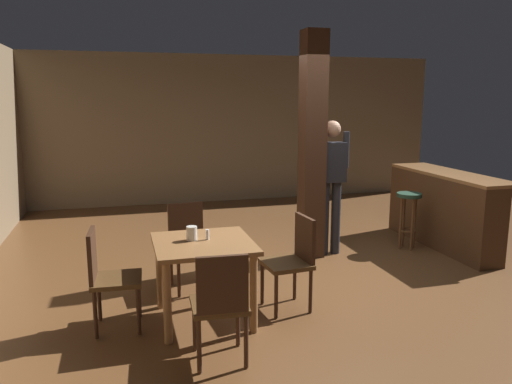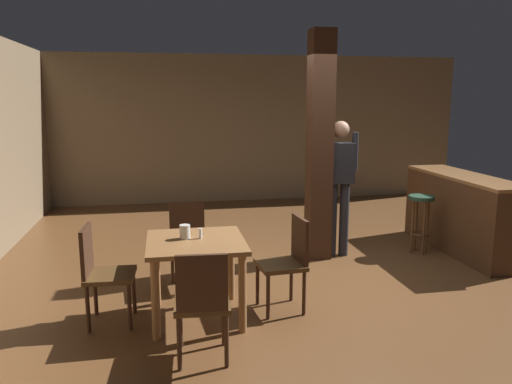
% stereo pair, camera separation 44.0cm
% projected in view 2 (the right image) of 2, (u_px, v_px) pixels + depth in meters
% --- Properties ---
extents(ground_plane, '(10.80, 10.80, 0.00)m').
position_uv_depth(ground_plane, '(337.00, 277.00, 5.64)').
color(ground_plane, brown).
extents(wall_back, '(8.00, 0.10, 2.80)m').
position_uv_depth(wall_back, '(261.00, 129.00, 9.73)').
color(wall_back, '#756047').
rests_on(wall_back, ground_plane).
extents(pillar, '(0.28, 0.28, 2.80)m').
position_uv_depth(pillar, '(320.00, 147.00, 6.11)').
color(pillar, '#382114').
rests_on(pillar, ground_plane).
extents(dining_table, '(0.87, 0.87, 0.74)m').
position_uv_depth(dining_table, '(196.00, 254.00, 4.51)').
color(dining_table, brown).
rests_on(dining_table, ground_plane).
extents(chair_north, '(0.47, 0.47, 0.89)m').
position_uv_depth(chair_north, '(189.00, 239.00, 5.34)').
color(chair_north, '#4C3319').
rests_on(chair_north, ground_plane).
extents(chair_west, '(0.44, 0.44, 0.89)m').
position_uv_depth(chair_west, '(101.00, 270.00, 4.40)').
color(chair_west, '#4C3319').
rests_on(chair_west, ground_plane).
extents(chair_east, '(0.46, 0.46, 0.89)m').
position_uv_depth(chair_east, '(288.00, 258.00, 4.71)').
color(chair_east, '#4C3319').
rests_on(chair_east, ground_plane).
extents(chair_south, '(0.44, 0.44, 0.89)m').
position_uv_depth(chair_south, '(202.00, 300.00, 3.74)').
color(chair_south, '#4C3319').
rests_on(chair_south, ground_plane).
extents(napkin_cup, '(0.10, 0.10, 0.13)m').
position_uv_depth(napkin_cup, '(185.00, 232.00, 4.52)').
color(napkin_cup, beige).
rests_on(napkin_cup, dining_table).
extents(salt_shaker, '(0.03, 0.03, 0.09)m').
position_uv_depth(salt_shaker, '(200.00, 233.00, 4.53)').
color(salt_shaker, silver).
rests_on(salt_shaker, dining_table).
extents(standing_person, '(0.47, 0.21, 1.72)m').
position_uv_depth(standing_person, '(339.00, 179.00, 6.24)').
color(standing_person, black).
rests_on(standing_person, ground_plane).
extents(bar_counter, '(0.56, 2.04, 1.01)m').
position_uv_depth(bar_counter, '(457.00, 213.00, 6.53)').
color(bar_counter, brown).
rests_on(bar_counter, ground_plane).
extents(bar_stool_near, '(0.33, 0.33, 0.76)m').
position_uv_depth(bar_stool_near, '(421.00, 211.00, 6.44)').
color(bar_stool_near, '#1E3828').
rests_on(bar_stool_near, ground_plane).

